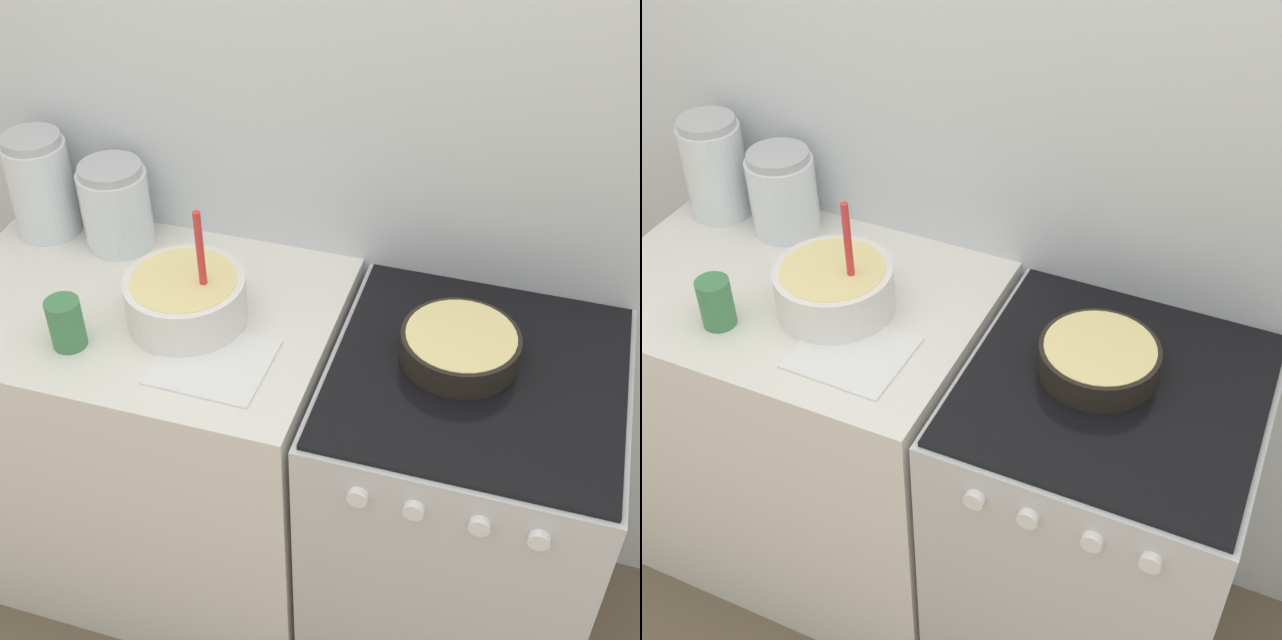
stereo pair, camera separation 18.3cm
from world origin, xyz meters
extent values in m
cube|color=silver|center=(0.00, 0.63, 1.20)|extent=(4.74, 0.05, 2.40)
cube|color=silver|center=(-0.44, 0.30, 0.44)|extent=(0.87, 0.61, 0.89)
cube|color=silver|center=(0.32, 0.30, 0.44)|extent=(0.60, 0.61, 0.88)
cube|color=black|center=(0.32, 0.30, 0.88)|extent=(0.58, 0.58, 0.01)
cylinder|color=white|center=(0.15, -0.01, 0.81)|extent=(0.04, 0.02, 0.04)
cylinder|color=white|center=(0.26, -0.01, 0.81)|extent=(0.04, 0.02, 0.04)
cylinder|color=white|center=(0.38, -0.01, 0.81)|extent=(0.04, 0.02, 0.04)
cylinder|color=white|center=(0.48, -0.01, 0.81)|extent=(0.04, 0.02, 0.04)
cylinder|color=white|center=(-0.31, 0.29, 0.94)|extent=(0.25, 0.25, 0.11)
cylinder|color=#EFDB8C|center=(-0.31, 0.29, 0.97)|extent=(0.22, 0.22, 0.06)
cylinder|color=red|center=(-0.26, 0.29, 1.04)|extent=(0.02, 0.02, 0.26)
cylinder|color=black|center=(0.27, 0.33, 0.92)|extent=(0.24, 0.24, 0.06)
cylinder|color=#EFDB8C|center=(0.27, 0.33, 0.92)|extent=(0.22, 0.22, 0.05)
cylinder|color=silver|center=(-0.76, 0.51, 1.00)|extent=(0.15, 0.15, 0.23)
cylinder|color=tan|center=(-0.76, 0.51, 0.96)|extent=(0.13, 0.13, 0.14)
cylinder|color=#B2B2B7|center=(-0.76, 0.51, 1.13)|extent=(0.14, 0.14, 0.02)
cylinder|color=silver|center=(-0.57, 0.51, 0.98)|extent=(0.16, 0.16, 0.19)
cylinder|color=olive|center=(-0.57, 0.51, 0.94)|extent=(0.14, 0.14, 0.11)
cylinder|color=#B2B2B7|center=(-0.57, 0.51, 1.09)|extent=(0.14, 0.14, 0.02)
cylinder|color=#3F7F4C|center=(-0.51, 0.15, 0.94)|extent=(0.07, 0.07, 0.11)
cube|color=white|center=(-0.20, 0.17, 0.89)|extent=(0.23, 0.21, 0.01)
camera|label=1|loc=(0.39, -1.03, 2.11)|focal=50.00mm
camera|label=2|loc=(0.56, -0.97, 2.11)|focal=50.00mm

